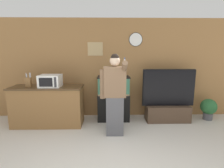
# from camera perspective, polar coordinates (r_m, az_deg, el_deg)

# --- Properties ---
(wall_back_paneled) EXTENTS (10.00, 0.08, 2.60)m
(wall_back_paneled) POSITION_cam_1_polar(r_m,az_deg,el_deg) (4.71, -0.79, 5.06)
(wall_back_paneled) COLOR olive
(wall_back_paneled) RESTS_ON ground_plane
(counter_island) EXTENTS (1.66, 0.62, 0.95)m
(counter_island) POSITION_cam_1_polar(r_m,az_deg,el_deg) (4.47, -20.15, -6.69)
(counter_island) COLOR brown
(counter_island) RESTS_ON ground_plane
(microwave) EXTENTS (0.47, 0.40, 0.28)m
(microwave) POSITION_cam_1_polar(r_m,az_deg,el_deg) (4.26, -19.48, 0.99)
(microwave) COLOR white
(microwave) RESTS_ON counter_island
(knife_block) EXTENTS (0.12, 0.10, 0.33)m
(knife_block) POSITION_cam_1_polar(r_m,az_deg,el_deg) (4.45, -25.63, 0.62)
(knife_block) COLOR brown
(knife_block) RESTS_ON counter_island
(aquarium_on_stand) EXTENTS (0.80, 0.46, 1.14)m
(aquarium_on_stand) POSITION_cam_1_polar(r_m,az_deg,el_deg) (4.50, 0.48, -4.65)
(aquarium_on_stand) COLOR black
(aquarium_on_stand) RESTS_ON ground_plane
(tv_on_stand) EXTENTS (1.31, 0.40, 1.33)m
(tv_on_stand) POSITION_cam_1_polar(r_m,az_deg,el_deg) (4.67, 17.73, -6.96)
(tv_on_stand) COLOR #4C3828
(tv_on_stand) RESTS_ON ground_plane
(person_standing) EXTENTS (0.54, 0.41, 1.71)m
(person_standing) POSITION_cam_1_polar(r_m,az_deg,el_deg) (3.60, 0.76, -3.29)
(person_standing) COLOR #515156
(person_standing) RESTS_ON ground_plane
(potted_plant) EXTENTS (0.40, 0.40, 0.55)m
(potted_plant) POSITION_cam_1_polar(r_m,az_deg,el_deg) (5.22, 28.98, -6.82)
(potted_plant) COLOR #4C4C51
(potted_plant) RESTS_ON ground_plane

